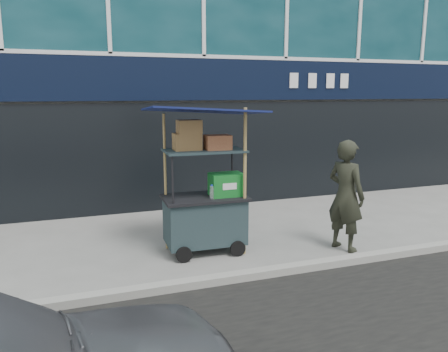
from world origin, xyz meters
name	(u,v)px	position (x,y,z in m)	size (l,w,h in m)	color
ground	(280,268)	(0.00, 0.00, 0.00)	(80.00, 80.00, 0.00)	slate
curb	(286,270)	(0.00, -0.20, 0.06)	(80.00, 0.18, 0.12)	gray
vendor_cart	(206,201)	(-0.84, 1.08, 0.86)	(1.84, 1.33, 2.45)	#1B292E
vendor_man	(346,195)	(1.41, 0.41, 0.94)	(0.68, 0.45, 1.87)	#25281D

